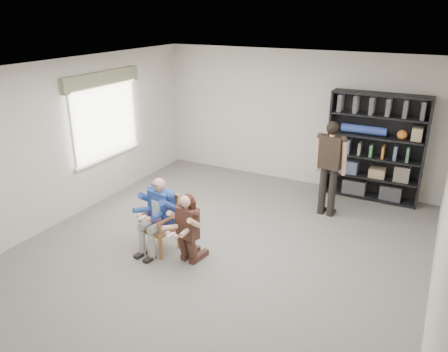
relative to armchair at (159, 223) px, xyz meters
The scene contains 8 objects.
room_shell 1.31m from the armchair, 20.21° to the left, with size 6.00×7.00×2.80m, color silver, non-canonical shape.
floor 1.03m from the armchair, 20.21° to the left, with size 6.00×7.00×0.01m, color slate.
window_left 2.73m from the armchair, 147.80° to the left, with size 0.16×2.00×1.75m, color white, non-canonical shape.
armchair is the anchor object (origin of this frame).
seated_man 0.14m from the armchair, 45.00° to the left, with size 0.52×0.73×1.21m, color navy, non-canonical shape.
kneeling_woman 0.60m from the armchair, 11.69° to the right, with size 0.47×0.74×1.11m, color #352419, non-canonical shape.
bookshelf 4.45m from the armchair, 54.56° to the left, with size 1.80×0.38×2.10m, color black, non-canonical shape.
standing_man 3.17m from the armchair, 50.95° to the left, with size 0.54×0.30×1.76m, color black, non-canonical shape.
Camera 1 is at (2.80, -5.20, 3.59)m, focal length 35.00 mm.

